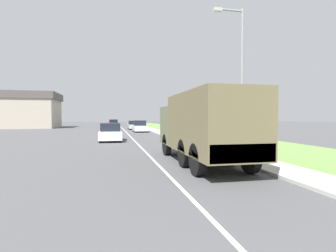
# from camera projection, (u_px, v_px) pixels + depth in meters

# --- Properties ---
(ground_plane) EXTENTS (180.00, 180.00, 0.00)m
(ground_plane) POSITION_uv_depth(u_px,v_px,m) (126.00, 132.00, 37.72)
(ground_plane) COLOR #4C4C4F
(lane_centre_stripe) EXTENTS (0.12, 120.00, 0.00)m
(lane_centre_stripe) POSITION_uv_depth(u_px,v_px,m) (126.00, 132.00, 37.72)
(lane_centre_stripe) COLOR silver
(lane_centre_stripe) RESTS_ON ground
(sidewalk_right) EXTENTS (1.80, 120.00, 0.12)m
(sidewalk_right) POSITION_uv_depth(u_px,v_px,m) (157.00, 131.00, 38.67)
(sidewalk_right) COLOR beige
(sidewalk_right) RESTS_ON ground
(grass_strip_right) EXTENTS (7.00, 120.00, 0.02)m
(grass_strip_right) POSITION_uv_depth(u_px,v_px,m) (185.00, 131.00, 39.60)
(grass_strip_right) COLOR #6B9347
(grass_strip_right) RESTS_ON ground
(military_truck) EXTENTS (2.38, 7.98, 3.13)m
(military_truck) POSITION_uv_depth(u_px,v_px,m) (202.00, 125.00, 11.89)
(military_truck) COLOR #606647
(military_truck) RESTS_ON ground
(car_nearest_ahead) EXTENTS (1.93, 4.50, 1.58)m
(car_nearest_ahead) POSITION_uv_depth(u_px,v_px,m) (110.00, 133.00, 23.42)
(car_nearest_ahead) COLOR silver
(car_nearest_ahead) RESTS_ON ground
(car_second_ahead) EXTENTS (1.85, 4.43, 1.65)m
(car_second_ahead) POSITION_uv_depth(u_px,v_px,m) (140.00, 127.00, 37.80)
(car_second_ahead) COLOR silver
(car_second_ahead) RESTS_ON ground
(car_third_ahead) EXTENTS (1.92, 4.84, 1.51)m
(car_third_ahead) POSITION_uv_depth(u_px,v_px,m) (134.00, 125.00, 46.13)
(car_third_ahead) COLOR #B7BABF
(car_third_ahead) RESTS_ON ground
(car_fourth_ahead) EXTENTS (1.83, 4.71, 1.60)m
(car_fourth_ahead) POSITION_uv_depth(u_px,v_px,m) (114.00, 123.00, 61.43)
(car_fourth_ahead) COLOR black
(car_fourth_ahead) RESTS_ON ground
(car_farthest_ahead) EXTENTS (1.84, 4.51, 1.49)m
(car_farthest_ahead) POSITION_uv_depth(u_px,v_px,m) (112.00, 123.00, 71.94)
(car_farthest_ahead) COLOR maroon
(car_farthest_ahead) RESTS_ON ground
(pickup_truck) EXTENTS (1.95, 5.55, 1.82)m
(pickup_truck) POSITION_uv_depth(u_px,v_px,m) (227.00, 133.00, 20.89)
(pickup_truck) COLOR navy
(pickup_truck) RESTS_ON grass_strip_right
(lamp_post) EXTENTS (1.69, 0.24, 7.68)m
(lamp_post) POSITION_uv_depth(u_px,v_px,m) (239.00, 69.00, 13.75)
(lamp_post) COLOR gray
(lamp_post) RESTS_ON sidewalk_right
(utility_box) EXTENTS (0.55, 0.45, 0.70)m
(utility_box) POSITION_uv_depth(u_px,v_px,m) (263.00, 149.00, 14.46)
(utility_box) COLOR #3D7042
(utility_box) RESTS_ON grass_strip_right
(building_distant) EXTENTS (19.19, 10.36, 6.96)m
(building_distant) POSITION_uv_depth(u_px,v_px,m) (7.00, 110.00, 51.06)
(building_distant) COLOR #B2A893
(building_distant) RESTS_ON ground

